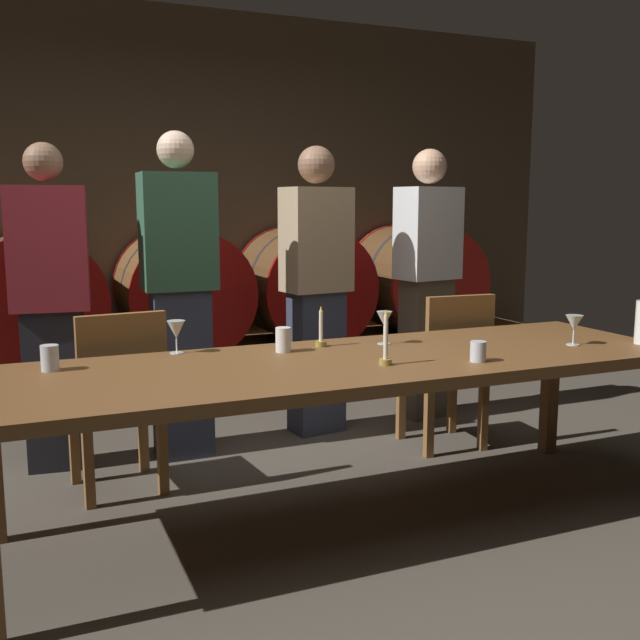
% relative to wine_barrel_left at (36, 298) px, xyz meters
% --- Properties ---
extents(ground_plane, '(8.54, 8.54, 0.00)m').
position_rel_wine_barrel_left_xyz_m(ground_plane, '(0.92, -2.27, -0.77)').
color(ground_plane, '#4C443A').
extents(back_wall, '(6.57, 0.24, 2.76)m').
position_rel_wine_barrel_left_xyz_m(back_wall, '(0.92, 0.55, 0.61)').
color(back_wall, brown).
rests_on(back_wall, ground).
extents(barrel_shelf, '(5.91, 0.90, 0.35)m').
position_rel_wine_barrel_left_xyz_m(barrel_shelf, '(0.92, 0.00, -0.59)').
color(barrel_shelf, brown).
rests_on(barrel_shelf, ground).
extents(wine_barrel_left, '(0.84, 0.79, 0.84)m').
position_rel_wine_barrel_left_xyz_m(wine_barrel_left, '(0.00, 0.00, 0.00)').
color(wine_barrel_left, brown).
rests_on(wine_barrel_left, barrel_shelf).
extents(wine_barrel_center, '(0.84, 0.79, 0.84)m').
position_rel_wine_barrel_left_xyz_m(wine_barrel_center, '(0.95, 0.00, 0.00)').
color(wine_barrel_center, brown).
rests_on(wine_barrel_center, barrel_shelf).
extents(wine_barrel_right, '(0.84, 0.79, 0.84)m').
position_rel_wine_barrel_left_xyz_m(wine_barrel_right, '(1.85, 0.00, 0.00)').
color(wine_barrel_right, '#513319').
rests_on(wine_barrel_right, barrel_shelf).
extents(wine_barrel_far_right, '(0.84, 0.79, 0.84)m').
position_rel_wine_barrel_left_xyz_m(wine_barrel_far_right, '(2.80, 0.00, 0.00)').
color(wine_barrel_far_right, '#513319').
rests_on(wine_barrel_far_right, barrel_shelf).
extents(dining_table, '(2.96, 0.90, 0.72)m').
position_rel_wine_barrel_left_xyz_m(dining_table, '(1.15, -2.27, -0.10)').
color(dining_table, brown).
rests_on(dining_table, ground).
extents(chair_left, '(0.44, 0.44, 0.88)m').
position_rel_wine_barrel_left_xyz_m(chair_left, '(0.30, -1.57, -0.28)').
color(chair_left, brown).
rests_on(chair_left, ground).
extents(chair_right, '(0.42, 0.42, 0.88)m').
position_rel_wine_barrel_left_xyz_m(chair_right, '(2.08, -1.61, -0.28)').
color(chair_right, brown).
rests_on(chair_right, ground).
extents(guest_far_left, '(0.41, 0.28, 1.66)m').
position_rel_wine_barrel_left_xyz_m(guest_far_left, '(0.05, -1.06, 0.08)').
color(guest_far_left, black).
rests_on(guest_far_left, ground).
extents(guest_center_left, '(0.38, 0.24, 1.73)m').
position_rel_wine_barrel_left_xyz_m(guest_center_left, '(0.69, -1.14, 0.12)').
color(guest_center_left, '#33384C').
rests_on(guest_center_left, ground).
extents(guest_center_right, '(0.41, 0.29, 1.69)m').
position_rel_wine_barrel_left_xyz_m(guest_center_right, '(1.52, -1.02, 0.10)').
color(guest_center_right, '#33384C').
rests_on(guest_center_right, ground).
extents(guest_far_right, '(0.42, 0.31, 1.70)m').
position_rel_wine_barrel_left_xyz_m(guest_far_right, '(2.29, -1.00, 0.11)').
color(guest_far_right, brown).
rests_on(guest_far_right, ground).
extents(candle_left, '(0.05, 0.05, 0.19)m').
position_rel_wine_barrel_left_xyz_m(candle_left, '(1.15, -1.97, 0.00)').
color(candle_left, olive).
rests_on(candle_left, dining_table).
extents(candle_right, '(0.05, 0.05, 0.23)m').
position_rel_wine_barrel_left_xyz_m(candle_right, '(1.23, -2.43, 0.02)').
color(candle_right, olive).
rests_on(candle_right, dining_table).
extents(wine_glass_left, '(0.08, 0.08, 0.14)m').
position_rel_wine_barrel_left_xyz_m(wine_glass_left, '(0.51, -1.87, 0.05)').
color(wine_glass_left, white).
rests_on(wine_glass_left, dining_table).
extents(wine_glass_center, '(0.07, 0.07, 0.15)m').
position_rel_wine_barrel_left_xyz_m(wine_glass_center, '(1.44, -2.04, 0.07)').
color(wine_glass_center, silver).
rests_on(wine_glass_center, dining_table).
extents(wine_glass_right, '(0.08, 0.08, 0.14)m').
position_rel_wine_barrel_left_xyz_m(wine_glass_right, '(2.23, -2.39, 0.05)').
color(wine_glass_right, white).
rests_on(wine_glass_right, dining_table).
extents(cup_left, '(0.07, 0.07, 0.10)m').
position_rel_wine_barrel_left_xyz_m(cup_left, '(-0.01, -2.02, 0.00)').
color(cup_left, silver).
rests_on(cup_left, dining_table).
extents(cup_center, '(0.07, 0.07, 0.11)m').
position_rel_wine_barrel_left_xyz_m(cup_center, '(0.95, -2.02, 0.01)').
color(cup_center, white).
rests_on(cup_center, dining_table).
extents(cup_right, '(0.07, 0.07, 0.08)m').
position_rel_wine_barrel_left_xyz_m(cup_right, '(1.61, -2.52, -0.01)').
color(cup_right, silver).
rests_on(cup_right, dining_table).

